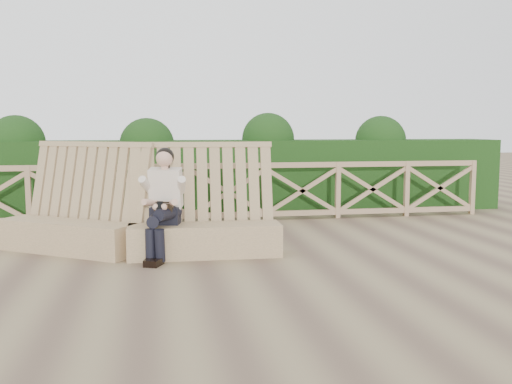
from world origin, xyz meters
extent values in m
plane|color=brown|center=(0.00, 0.00, 0.00)|extent=(60.00, 60.00, 0.00)
cube|color=olive|center=(-2.61, 1.22, 0.22)|extent=(2.01, 1.56, 0.44)
cube|color=olive|center=(-2.46, 1.45, 0.80)|extent=(1.98, 1.52, 1.56)
cube|color=olive|center=(-0.70, 0.62, 0.22)|extent=(2.09, 0.56, 0.44)
cube|color=olive|center=(-0.70, 0.89, 0.80)|extent=(2.09, 0.50, 1.56)
cube|color=black|center=(-1.23, 0.74, 0.56)|extent=(0.44, 0.36, 0.24)
cube|color=beige|center=(-1.22, 0.80, 0.93)|extent=(0.49, 0.40, 0.57)
sphere|color=tan|center=(-1.23, 0.74, 1.34)|extent=(0.27, 0.27, 0.23)
sphere|color=black|center=(-1.22, 0.78, 1.37)|extent=(0.30, 0.30, 0.25)
cylinder|color=black|center=(-1.38, 0.54, 0.54)|extent=(0.27, 0.52, 0.16)
cylinder|color=black|center=(-1.20, 0.53, 0.62)|extent=(0.27, 0.53, 0.18)
cylinder|color=black|center=(-1.44, 0.31, 0.22)|extent=(0.16, 0.16, 0.44)
cylinder|color=black|center=(-1.32, 0.26, 0.22)|extent=(0.16, 0.16, 0.44)
cube|color=black|center=(-1.46, 0.22, 0.04)|extent=(0.15, 0.28, 0.09)
cube|color=black|center=(-1.36, 0.17, 0.04)|extent=(0.15, 0.28, 0.09)
cube|color=black|center=(-1.25, 0.55, 0.67)|extent=(0.27, 0.19, 0.16)
cube|color=black|center=(-1.31, 0.39, 0.74)|extent=(0.10, 0.11, 0.13)
cube|color=#937356|center=(0.00, 3.50, 1.05)|extent=(10.10, 0.07, 0.10)
cube|color=#937356|center=(0.00, 3.50, 0.12)|extent=(10.10, 0.07, 0.10)
cube|color=black|center=(0.00, 4.70, 0.75)|extent=(12.00, 1.20, 1.50)
camera|label=1|loc=(-1.38, -7.07, 1.76)|focal=40.00mm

